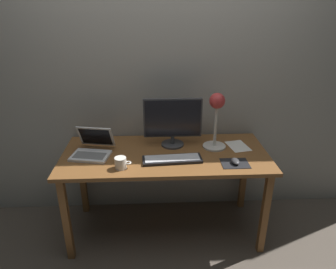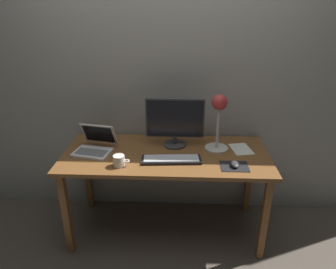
% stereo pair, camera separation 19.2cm
% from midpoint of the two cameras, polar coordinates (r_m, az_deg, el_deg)
% --- Properties ---
extents(ground_plane, '(4.80, 4.80, 0.00)m').
position_cam_midpoint_polar(ground_plane, '(2.83, -2.50, -16.97)').
color(ground_plane, brown).
rests_on(ground_plane, ground).
extents(back_wall, '(4.80, 0.06, 2.60)m').
position_cam_midpoint_polar(back_wall, '(2.60, -3.08, 11.66)').
color(back_wall, '#9E998E').
rests_on(back_wall, ground).
extents(desk, '(1.60, 0.70, 0.74)m').
position_cam_midpoint_polar(desk, '(2.45, -2.78, -5.15)').
color(desk, brown).
rests_on(desk, ground).
extents(monitor, '(0.46, 0.18, 0.40)m').
position_cam_midpoint_polar(monitor, '(2.45, -1.37, 2.55)').
color(monitor, '#38383A').
rests_on(monitor, desk).
extents(keyboard_main, '(0.45, 0.17, 0.03)m').
position_cam_midpoint_polar(keyboard_main, '(2.30, -1.62, -4.63)').
color(keyboard_main, black).
rests_on(keyboard_main, desk).
extents(laptop, '(0.33, 0.33, 0.20)m').
position_cam_midpoint_polar(laptop, '(2.48, -15.84, -2.18)').
color(laptop, silver).
rests_on(laptop, desk).
extents(desk_lamp, '(0.18, 0.18, 0.45)m').
position_cam_midpoint_polar(desk_lamp, '(2.41, 6.69, 4.06)').
color(desk_lamp, beige).
rests_on(desk_lamp, desk).
extents(mousepad, '(0.20, 0.16, 0.00)m').
position_cam_midpoint_polar(mousepad, '(2.29, 9.91, -5.31)').
color(mousepad, black).
rests_on(mousepad, desk).
extents(mouse, '(0.06, 0.10, 0.03)m').
position_cam_midpoint_polar(mouse, '(2.28, 9.99, -4.94)').
color(mouse, '#38383A').
rests_on(mouse, mousepad).
extents(coffee_mug, '(0.12, 0.08, 0.08)m').
position_cam_midpoint_polar(coffee_mug, '(2.23, -11.17, -5.23)').
color(coffee_mug, white).
rests_on(coffee_mug, desk).
extents(paper_sheet_near_mouse, '(0.19, 0.24, 0.00)m').
position_cam_midpoint_polar(paper_sheet_near_mouse, '(2.56, 10.72, -2.15)').
color(paper_sheet_near_mouse, white).
rests_on(paper_sheet_near_mouse, desk).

